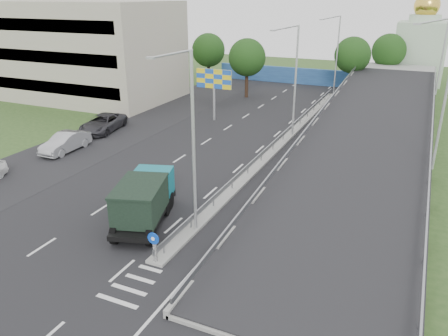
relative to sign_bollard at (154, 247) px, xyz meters
The scene contains 21 objects.
ground 2.41m from the sign_bollard, 90.00° to the right, with size 160.00×160.00×0.00m, color #2D4C1E.
road_surface 18.11m from the sign_bollard, 99.55° to the left, with size 26.00×90.00×0.04m, color black.
parking_strip 23.98m from the sign_bollard, 131.91° to the left, with size 8.00×90.00×0.05m, color black.
median 21.85m from the sign_bollard, 90.00° to the left, with size 1.00×44.00×0.20m, color gray.
overpass_ramp 23.09m from the sign_bollard, 71.04° to the left, with size 10.00×50.00×3.50m.
median_guardrail 21.83m from the sign_bollard, 90.00° to the left, with size 0.09×44.00×0.71m.
sign_bollard is the anchor object (origin of this frame).
lamp_post_near 6.12m from the sign_bollard, 88.36° to the left, with size 2.74×0.18×10.08m.
lamp_post_mid 24.30m from the sign_bollard, 89.74° to the left, with size 2.74×0.18×10.08m.
lamp_post_far 44.08m from the sign_bollard, 89.86° to the left, with size 2.74×0.18×10.08m.
beige_building 42.59m from the sign_bollard, 135.17° to the left, with size 24.00×14.00×12.00m, color #AEAA91.
blue_wall 49.99m from the sign_bollard, 94.59° to the left, with size 30.00×0.50×2.40m, color navy.
church 58.84m from the sign_bollard, 80.19° to the left, with size 7.00×7.00×13.80m.
billboard 27.53m from the sign_bollard, 109.21° to the left, with size 4.00×0.24×5.50m.
tree_left_mid 39.34m from the sign_bollard, 104.81° to the left, with size 4.80×4.80×7.60m.
tree_median_far 46.06m from the sign_bollard, 87.50° to the left, with size 4.80×4.80×7.60m.
tree_left_far 46.64m from the sign_bollard, 112.80° to the left, with size 4.80×4.80×7.60m.
tree_ramp_far 53.33m from the sign_bollard, 83.52° to the left, with size 4.80×4.80×7.60m.
dump_truck 4.64m from the sign_bollard, 129.67° to the left, with size 4.14×6.78×2.81m.
parked_car_b 20.02m from the sign_bollard, 145.24° to the left, with size 1.74×4.98×1.64m, color #A2A3A7.
parked_car_c 24.74m from the sign_bollard, 134.59° to the left, with size 2.75×5.96×1.66m, color #303034.
Camera 1 is at (10.89, -13.50, 12.78)m, focal length 35.00 mm.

